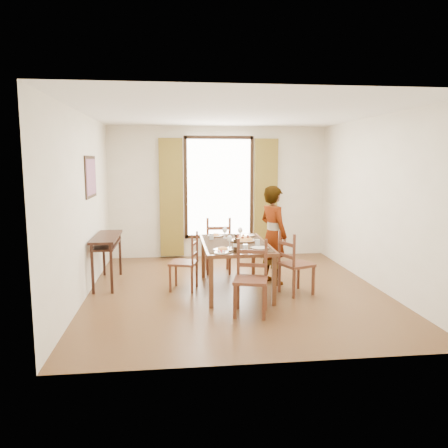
{
  "coord_description": "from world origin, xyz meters",
  "views": [
    {
      "loc": [
        -0.94,
        -6.53,
        2.01
      ],
      "look_at": [
        -0.14,
        0.32,
        1.0
      ],
      "focal_mm": 35.0,
      "sensor_mm": 36.0,
      "label": 1
    }
  ],
  "objects": [
    {
      "name": "console_table",
      "position": [
        -2.03,
        0.6,
        0.68
      ],
      "size": [
        0.38,
        1.2,
        0.8
      ],
      "color": "black",
      "rests_on": "ground"
    },
    {
      "name": "chair_east",
      "position": [
        0.86,
        -0.29,
        0.44
      ],
      "size": [
        0.55,
        0.55,
        0.96
      ],
      "rotation": [
        0.0,
        0.0,
        1.95
      ],
      "color": "brown",
      "rests_on": "ground"
    },
    {
      "name": "room_shell",
      "position": [
        -0.0,
        0.13,
        1.54
      ],
      "size": [
        4.6,
        5.1,
        2.74
      ],
      "color": "white",
      "rests_on": "ground"
    },
    {
      "name": "wine_glass_b",
      "position": [
        0.13,
        0.35,
        0.85
      ],
      "size": [
        0.08,
        0.08,
        0.18
      ],
      "primitive_type": null,
      "color": "white",
      "rests_on": "dining_table"
    },
    {
      "name": "plate_sw",
      "position": [
        -0.26,
        -0.57,
        0.78
      ],
      "size": [
        0.27,
        0.27,
        0.05
      ],
      "primitive_type": null,
      "color": "silver",
      "rests_on": "dining_table"
    },
    {
      "name": "plate_nw",
      "position": [
        -0.26,
        0.59,
        0.78
      ],
      "size": [
        0.27,
        0.27,
        0.05
      ],
      "primitive_type": null,
      "color": "silver",
      "rests_on": "dining_table"
    },
    {
      "name": "plate_se",
      "position": [
        0.28,
        -0.51,
        0.78
      ],
      "size": [
        0.27,
        0.27,
        0.05
      ],
      "primitive_type": null,
      "color": "silver",
      "rests_on": "dining_table"
    },
    {
      "name": "tumbler_a",
      "position": [
        0.28,
        -0.32,
        0.81
      ],
      "size": [
        0.07,
        0.07,
        0.1
      ],
      "primitive_type": "cylinder",
      "color": "silver",
      "rests_on": "dining_table"
    },
    {
      "name": "chair_north",
      "position": [
        -0.16,
        1.09,
        0.47
      ],
      "size": [
        0.46,
        0.46,
        1.02
      ],
      "rotation": [
        0.0,
        0.0,
        3.12
      ],
      "color": "brown",
      "rests_on": "ground"
    },
    {
      "name": "wine_glass_a",
      "position": [
        -0.14,
        -0.38,
        0.85
      ],
      "size": [
        0.08,
        0.08,
        0.18
      ],
      "primitive_type": null,
      "color": "white",
      "rests_on": "dining_table"
    },
    {
      "name": "caprese_plate",
      "position": [
        -0.3,
        -0.74,
        0.78
      ],
      "size": [
        0.2,
        0.2,
        0.04
      ],
      "primitive_type": null,
      "color": "silver",
      "rests_on": "dining_table"
    },
    {
      "name": "tumbler_b",
      "position": [
        -0.35,
        0.29,
        0.81
      ],
      "size": [
        0.07,
        0.07,
        0.1
      ],
      "primitive_type": "cylinder",
      "color": "silver",
      "rests_on": "dining_table"
    },
    {
      "name": "chair_west",
      "position": [
        -0.77,
        0.12,
        0.42
      ],
      "size": [
        0.49,
        0.49,
        0.9
      ],
      "rotation": [
        0.0,
        0.0,
        -1.84
      ],
      "color": "brown",
      "rests_on": "ground"
    },
    {
      "name": "tumbler_c",
      "position": [
        0.04,
        -0.67,
        0.81
      ],
      "size": [
        0.07,
        0.07,
        0.1
      ],
      "primitive_type": "cylinder",
      "color": "silver",
      "rests_on": "dining_table"
    },
    {
      "name": "pasta_platter",
      "position": [
        0.13,
        0.08,
        0.81
      ],
      "size": [
        0.4,
        0.4,
        0.1
      ],
      "primitive_type": null,
      "color": "#C33D19",
      "rests_on": "dining_table"
    },
    {
      "name": "chair_south",
      "position": [
        0.05,
        -1.06,
        0.45
      ],
      "size": [
        0.53,
        0.53,
        0.98
      ],
      "rotation": [
        0.0,
        0.0,
        -0.26
      ],
      "color": "brown",
      "rests_on": "ground"
    },
    {
      "name": "plate_ne",
      "position": [
        0.27,
        0.54,
        0.78
      ],
      "size": [
        0.27,
        0.27,
        0.05
      ],
      "primitive_type": null,
      "color": "silver",
      "rests_on": "dining_table"
    },
    {
      "name": "ground",
      "position": [
        0.0,
        0.0,
        0.0
      ],
      "size": [
        5.0,
        5.0,
        0.0
      ],
      "primitive_type": "plane",
      "color": "#462116",
      "rests_on": "ground"
    },
    {
      "name": "wine_glass_c",
      "position": [
        -0.12,
        0.4,
        0.85
      ],
      "size": [
        0.08,
        0.08,
        0.18
      ],
      "primitive_type": null,
      "color": "white",
      "rests_on": "dining_table"
    },
    {
      "name": "man",
      "position": [
        0.67,
        0.35,
        0.8
      ],
      "size": [
        0.88,
        0.83,
        1.61
      ],
      "primitive_type": "imported",
      "rotation": [
        0.0,
        0.0,
        2.01
      ],
      "color": "#95969D",
      "rests_on": "ground"
    },
    {
      "name": "wine_bottle",
      "position": [
        -0.1,
        -0.69,
        0.88
      ],
      "size": [
        0.07,
        0.07,
        0.25
      ],
      "primitive_type": null,
      "color": "black",
      "rests_on": "dining_table"
    },
    {
      "name": "dining_table",
      "position": [
        -0.01,
        0.01,
        0.69
      ],
      "size": [
        1.0,
        1.7,
        0.76
      ],
      "color": "brown",
      "rests_on": "ground"
    }
  ]
}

